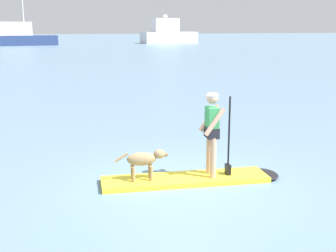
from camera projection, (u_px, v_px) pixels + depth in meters
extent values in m
plane|color=slate|center=(185.00, 182.00, 8.57)|extent=(400.00, 400.00, 0.00)
cube|color=yellow|center=(185.00, 179.00, 8.56)|extent=(3.31, 1.22, 0.10)
ellipsoid|color=black|center=(264.00, 174.00, 8.86)|extent=(0.66, 0.79, 0.10)
cylinder|color=tan|center=(209.00, 154.00, 8.68)|extent=(0.12, 0.12, 0.79)
cylinder|color=tan|center=(213.00, 158.00, 8.43)|extent=(0.12, 0.12, 0.79)
cube|color=black|center=(212.00, 132.00, 8.45)|extent=(0.27, 0.39, 0.20)
cube|color=#338C4C|center=(212.00, 122.00, 8.41)|extent=(0.25, 0.37, 0.57)
sphere|color=tan|center=(212.00, 98.00, 8.31)|extent=(0.22, 0.22, 0.22)
ellipsoid|color=white|center=(212.00, 95.00, 8.30)|extent=(0.23, 0.23, 0.11)
cylinder|color=tan|center=(209.00, 118.00, 8.58)|extent=(0.43, 0.15, 0.54)
cylinder|color=tan|center=(215.00, 122.00, 8.22)|extent=(0.43, 0.15, 0.54)
cylinder|color=black|center=(229.00, 136.00, 8.54)|extent=(0.04, 0.04, 1.55)
cube|color=black|center=(228.00, 169.00, 8.69)|extent=(0.11, 0.19, 0.20)
ellipsoid|color=#997A51|center=(142.00, 159.00, 8.30)|extent=(0.59, 0.30, 0.26)
ellipsoid|color=#997A51|center=(159.00, 154.00, 8.35)|extent=(0.24, 0.19, 0.18)
ellipsoid|color=brown|center=(165.00, 155.00, 8.37)|extent=(0.13, 0.10, 0.08)
cylinder|color=#997A51|center=(121.00, 157.00, 8.22)|extent=(0.27, 0.09, 0.18)
cylinder|color=#997A51|center=(150.00, 171.00, 8.46)|extent=(0.07, 0.07, 0.28)
cylinder|color=#997A51|center=(151.00, 173.00, 8.32)|extent=(0.07, 0.07, 0.28)
cylinder|color=#997A51|center=(133.00, 172.00, 8.40)|extent=(0.07, 0.07, 0.28)
cylinder|color=#997A51|center=(133.00, 174.00, 8.25)|extent=(0.07, 0.07, 0.28)
cube|color=navy|center=(21.00, 41.00, 72.89)|extent=(11.71, 4.01, 1.63)
cube|color=silver|center=(15.00, 29.00, 72.19)|extent=(5.35, 2.70, 2.19)
cylinder|color=silver|center=(23.00, 13.00, 72.13)|extent=(0.20, 0.20, 7.08)
cylinder|color=silver|center=(15.00, 28.00, 72.17)|extent=(4.02, 0.50, 0.14)
cube|color=silver|center=(169.00, 38.00, 84.15)|extent=(11.17, 4.62, 2.10)
cube|color=silver|center=(165.00, 25.00, 83.38)|extent=(5.15, 3.05, 2.53)
ellipsoid|color=white|center=(165.00, 16.00, 83.03)|extent=(0.90, 0.90, 0.60)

